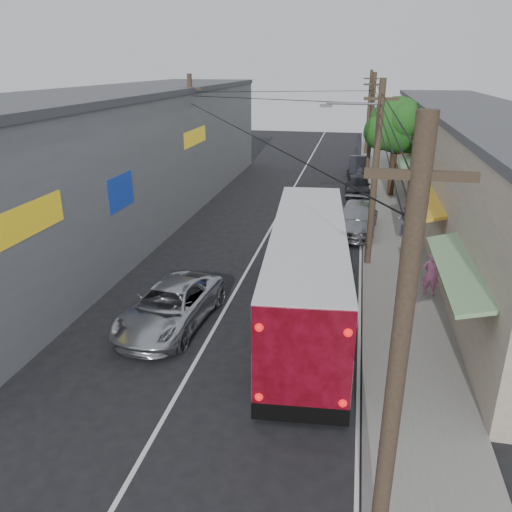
{
  "coord_description": "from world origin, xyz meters",
  "views": [
    {
      "loc": [
        4.39,
        -8.53,
        8.51
      ],
      "look_at": [
        1.06,
        8.01,
        2.0
      ],
      "focal_mm": 35.0,
      "sensor_mm": 36.0,
      "label": 1
    }
  ],
  "objects_px": {
    "parked_car_far": "(359,165)",
    "parked_suv": "(356,218)",
    "parked_car_mid": "(358,185)",
    "pedestrian_far": "(405,220)",
    "jeepney": "(170,306)",
    "pedestrian_near": "(431,274)",
    "coach_bus": "(307,272)"
  },
  "relations": [
    {
      "from": "jeepney",
      "to": "parked_car_far",
      "type": "bearing_deg",
      "value": 82.66
    },
    {
      "from": "jeepney",
      "to": "pedestrian_near",
      "type": "height_order",
      "value": "pedestrian_near"
    },
    {
      "from": "parked_car_far",
      "to": "parked_suv",
      "type": "bearing_deg",
      "value": -86.39
    },
    {
      "from": "jeepney",
      "to": "parked_car_far",
      "type": "height_order",
      "value": "jeepney"
    },
    {
      "from": "jeepney",
      "to": "parked_car_mid",
      "type": "xyz_separation_m",
      "value": [
        6.14,
        20.05,
        -0.03
      ]
    },
    {
      "from": "coach_bus",
      "to": "parked_car_far",
      "type": "bearing_deg",
      "value": 81.82
    },
    {
      "from": "jeepney",
      "to": "pedestrian_far",
      "type": "relative_size",
      "value": 3.06
    },
    {
      "from": "coach_bus",
      "to": "parked_suv",
      "type": "height_order",
      "value": "coach_bus"
    },
    {
      "from": "parked_car_mid",
      "to": "parked_car_far",
      "type": "xyz_separation_m",
      "value": [
        0.0,
        7.22,
        0.01
      ]
    },
    {
      "from": "coach_bus",
      "to": "jeepney",
      "type": "xyz_separation_m",
      "value": [
        -4.53,
        -1.54,
        -1.03
      ]
    },
    {
      "from": "jeepney",
      "to": "parked_car_mid",
      "type": "relative_size",
      "value": 1.27
    },
    {
      "from": "parked_car_far",
      "to": "pedestrian_near",
      "type": "height_order",
      "value": "pedestrian_near"
    },
    {
      "from": "jeepney",
      "to": "parked_car_mid",
      "type": "distance_m",
      "value": 20.97
    },
    {
      "from": "parked_car_far",
      "to": "parked_car_mid",
      "type": "bearing_deg",
      "value": -86.39
    },
    {
      "from": "parked_car_mid",
      "to": "pedestrian_near",
      "type": "bearing_deg",
      "value": -81.7
    },
    {
      "from": "coach_bus",
      "to": "jeepney",
      "type": "bearing_deg",
      "value": -165.82
    },
    {
      "from": "coach_bus",
      "to": "parked_suv",
      "type": "relative_size",
      "value": 2.3
    },
    {
      "from": "parked_suv",
      "to": "parked_car_mid",
      "type": "relative_size",
      "value": 1.26
    },
    {
      "from": "parked_car_mid",
      "to": "parked_car_far",
      "type": "relative_size",
      "value": 0.96
    },
    {
      "from": "parked_suv",
      "to": "pedestrian_near",
      "type": "height_order",
      "value": "pedestrian_near"
    },
    {
      "from": "coach_bus",
      "to": "pedestrian_near",
      "type": "distance_m",
      "value": 5.23
    },
    {
      "from": "coach_bus",
      "to": "parked_car_mid",
      "type": "relative_size",
      "value": 2.91
    },
    {
      "from": "pedestrian_far",
      "to": "pedestrian_near",
      "type": "bearing_deg",
      "value": 117.74
    },
    {
      "from": "pedestrian_near",
      "to": "pedestrian_far",
      "type": "relative_size",
      "value": 1.01
    },
    {
      "from": "pedestrian_far",
      "to": "parked_car_far",
      "type": "bearing_deg",
      "value": -56.87
    },
    {
      "from": "jeepney",
      "to": "parked_car_far",
      "type": "xyz_separation_m",
      "value": [
        6.14,
        27.27,
        -0.02
      ]
    },
    {
      "from": "parked_car_far",
      "to": "pedestrian_near",
      "type": "relative_size",
      "value": 2.47
    },
    {
      "from": "coach_bus",
      "to": "pedestrian_far",
      "type": "xyz_separation_m",
      "value": [
        4.09,
        9.69,
        -0.78
      ]
    },
    {
      "from": "parked_suv",
      "to": "jeepney",
      "type": "bearing_deg",
      "value": -112.79
    },
    {
      "from": "parked_suv",
      "to": "parked_car_mid",
      "type": "height_order",
      "value": "parked_suv"
    },
    {
      "from": "coach_bus",
      "to": "parked_suv",
      "type": "xyz_separation_m",
      "value": [
        1.61,
        10.24,
        -1.0
      ]
    },
    {
      "from": "pedestrian_near",
      "to": "parked_car_mid",
      "type": "bearing_deg",
      "value": -69.26
    }
  ]
}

